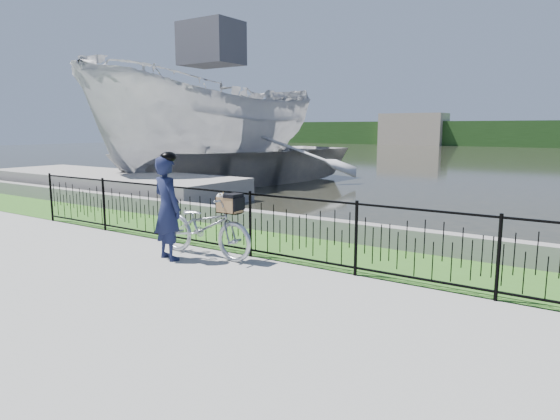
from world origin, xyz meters
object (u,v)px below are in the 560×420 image
Objects in this scene: dock at (109,184)px; boat_far at (232,156)px; bicycle_rig at (205,226)px; cyclist at (167,207)px; boat_near at (213,126)px.

dock is 0.83× the size of boat_far.
dock is at bearing -103.26° from boat_far.
boat_far reaches higher than bicycle_rig.
cyclist is 0.16× the size of boat_near.
cyclist is (-0.39, -0.50, 0.36)m from bicycle_rig.
boat_far is at bearing 124.38° from cyclist.
boat_far is (1.19, 5.06, 0.73)m from dock.
cyclist is 0.15× the size of boat_far.
cyclist is 11.47m from boat_near.
bicycle_rig reaches higher than dock.
bicycle_rig is 0.18× the size of boat_near.
cyclist is at bearing -52.24° from boat_near.
bicycle_rig is 0.73m from cyclist.
boat_far reaches higher than dock.
boat_near is at bearing 130.88° from bicycle_rig.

